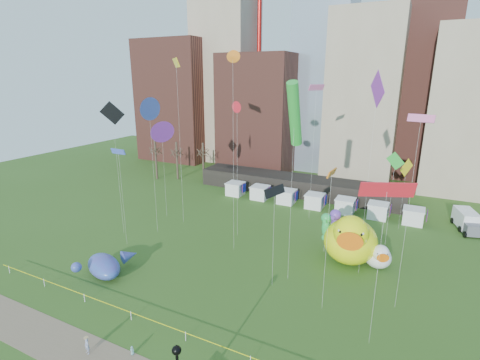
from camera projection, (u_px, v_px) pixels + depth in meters
The scene contains 30 objects.
ground at pixel (186, 341), 30.28m from camera, with size 160.00×160.00×0.00m, color #33561B.
skyline at pixel (359, 75), 75.66m from camera, with size 101.00×23.00×68.00m.
pavilion at pixel (297, 185), 67.57m from camera, with size 38.00×6.00×3.20m, color black.
vendor_tents at pixel (315, 201), 60.40m from camera, with size 33.24×2.80×2.40m.
bare_trees at pixel (178, 160), 76.95m from camera, with size 8.44×6.44×8.50m.
caution_tape at pixel (185, 334), 30.09m from camera, with size 50.00×0.06×0.90m.
big_duck at pixel (350, 239), 42.16m from camera, with size 7.12×8.92×6.56m.
small_duck at pixel (378, 256), 41.47m from camera, with size 4.02×4.57×3.21m.
seahorse_green at pixel (326, 225), 44.52m from camera, with size 1.31×1.61×5.21m.
seahorse_purple at pixel (335, 222), 44.70m from camera, with size 1.48×1.79×5.61m.
whale_inflatable at pixel (106, 265), 40.12m from camera, with size 6.36×6.95×2.48m.
box_truck at pixel (467, 221), 51.81m from camera, with size 3.77×6.59×2.64m.
woman at pixel (87, 346), 28.72m from camera, with size 0.52×0.34×1.43m, color white.
toddler at pixel (132, 350), 28.69m from camera, with size 0.27×0.19×0.77m, color white.
kite_0 at pixel (387, 190), 26.30m from camera, with size 3.89×2.04×14.03m.
kite_1 at pixel (316, 89), 50.62m from camera, with size 1.73×2.55×20.22m.
kite_2 at pixel (112, 115), 46.15m from camera, with size 2.11×2.25×18.32m.
kite_3 at pixel (395, 164), 38.99m from camera, with size 1.95×0.43×13.55m.
kite_4 at pixel (176, 64), 48.35m from camera, with size 3.13×3.27×23.66m.
kite_5 at pixel (118, 152), 44.16m from camera, with size 2.14×0.39×12.79m.
kite_6 at pixel (233, 59), 39.78m from camera, with size 1.35×0.51×24.11m.
kite_7 at pixel (162, 132), 53.51m from camera, with size 0.92×3.10×14.91m.
kite_8 at pixel (237, 108), 45.50m from camera, with size 1.33×0.91×18.30m.
kite_9 at pixel (421, 121), 29.74m from camera, with size 2.11×0.78×18.37m.
kite_10 at pixel (275, 192), 35.34m from camera, with size 1.23×2.92×10.97m.
kite_11 at pixel (295, 115), 34.54m from camera, with size 1.43×3.90×21.08m.
kite_12 at pixel (406, 168), 49.51m from camera, with size 1.50×2.09×10.51m.
kite_13 at pixel (149, 109), 46.13m from camera, with size 0.62×2.94×18.77m.
kite_14 at pixel (332, 175), 30.85m from camera, with size 0.48×1.93×13.73m.
kite_15 at pixel (377, 92), 35.03m from camera, with size 1.74×3.23×21.99m.
Camera 1 is at (15.45, -20.53, 21.46)m, focal length 27.00 mm.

